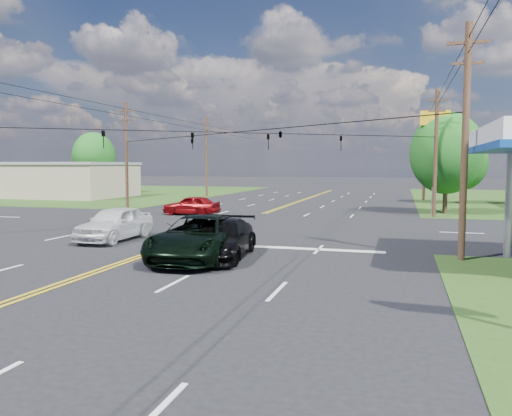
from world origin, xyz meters
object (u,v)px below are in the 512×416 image
(tree_right_b, at_px, (462,162))
(suv_black, at_px, (222,239))
(pole_nw, at_px, (126,154))
(pickup_dkgreen, at_px, (200,238))
(pole_ne, at_px, (436,152))
(tree_right_a, at_px, (446,153))
(retail_nw, at_px, (61,181))
(pole_left_far, at_px, (206,155))
(pole_right_far, at_px, (425,154))
(pole_se, at_px, (465,139))
(tree_far_l, at_px, (94,157))
(pickup_white, at_px, (115,223))

(tree_right_b, height_order, suv_black, tree_right_b)
(pole_nw, distance_m, pickup_dkgreen, 26.26)
(pole_ne, relative_size, tree_right_a, 1.16)
(retail_nw, distance_m, pole_ne, 45.02)
(pickup_dkgreen, relative_size, suv_black, 1.18)
(pole_left_far, height_order, pole_right_far, same)
(pole_nw, xyz_separation_m, tree_right_a, (27.00, 3.00, -0.05))
(tree_right_a, relative_size, suv_black, 1.48)
(tree_right_b, bearing_deg, pickup_dkgreen, -111.21)
(pole_se, distance_m, tree_far_l, 60.88)
(pole_se, bearing_deg, suv_black, -167.48)
(pole_left_far, distance_m, tree_right_a, 31.39)
(pole_left_far, relative_size, pickup_dkgreen, 1.54)
(retail_nw, height_order, pickup_dkgreen, retail_nw)
(pole_right_far, height_order, pickup_dkgreen, pole_right_far)
(tree_far_l, xyz_separation_m, pickup_white, (28.35, -40.00, -4.31))
(suv_black, bearing_deg, pole_ne, 58.48)
(tree_right_a, bearing_deg, pole_left_far, 149.35)
(pickup_dkgreen, bearing_deg, tree_far_l, 124.63)
(tree_right_a, relative_size, tree_right_b, 1.15)
(retail_nw, bearing_deg, pole_left_far, 19.44)
(pole_ne, bearing_deg, pole_nw, 180.00)
(retail_nw, height_order, tree_right_b, tree_right_b)
(pole_right_far, bearing_deg, pole_ne, -90.00)
(pole_nw, relative_size, tree_right_a, 1.16)
(pole_ne, distance_m, pole_right_far, 19.00)
(suv_black, bearing_deg, pole_right_far, 70.19)
(pickup_dkgreen, bearing_deg, tree_right_b, 65.02)
(pickup_dkgreen, bearing_deg, pole_left_far, 107.73)
(tree_right_b, relative_size, pickup_white, 1.37)
(tree_right_b, bearing_deg, pole_nw, -153.05)
(pole_se, relative_size, tree_right_b, 1.34)
(pole_right_far, distance_m, pickup_white, 39.90)
(pole_left_far, bearing_deg, tree_right_b, -7.72)
(pole_ne, distance_m, tree_right_b, 15.42)
(pickup_dkgreen, height_order, suv_black, pickup_dkgreen)
(tree_right_a, height_order, tree_right_b, tree_right_a)
(pole_ne, xyz_separation_m, suv_black, (-9.60, -20.13, -4.12))
(pole_se, height_order, pole_nw, same)
(pole_nw, height_order, pole_ne, same)
(pole_left_far, relative_size, pickup_white, 1.93)
(pole_se, bearing_deg, tree_right_a, 87.27)
(retail_nw, height_order, pickup_white, retail_nw)
(pole_left_far, bearing_deg, suv_black, -67.26)
(pole_nw, bearing_deg, pole_ne, 0.00)
(pickup_dkgreen, bearing_deg, pole_se, 10.89)
(retail_nw, bearing_deg, pole_ne, -16.82)
(pole_left_far, bearing_deg, pickup_dkgreen, -68.50)
(pole_ne, height_order, tree_right_a, pole_ne)
(pole_se, height_order, tree_right_a, pole_se)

